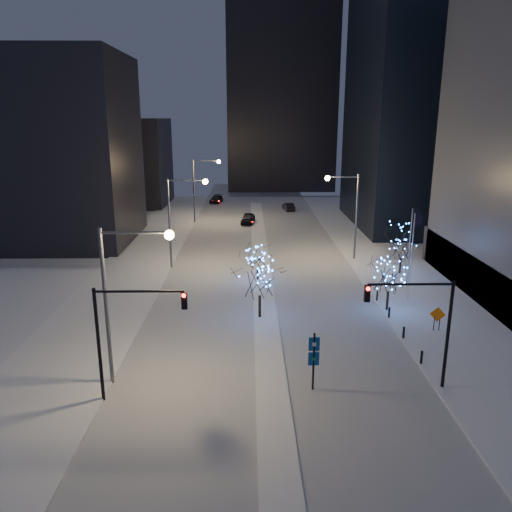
{
  "coord_description": "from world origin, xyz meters",
  "views": [
    {
      "loc": [
        -1.37,
        -26.25,
        16.11
      ],
      "look_at": [
        -0.79,
        13.74,
        5.0
      ],
      "focal_mm": 35.0,
      "sensor_mm": 36.0,
      "label": 1
    }
  ],
  "objects_px": {
    "holiday_tree_median_far": "(258,257)",
    "holiday_tree_plaza_far": "(402,243)",
    "traffic_signal_west": "(125,325)",
    "street_lamp_w_near": "(122,285)",
    "street_lamp_w_mid": "(179,210)",
    "construction_sign": "(437,317)",
    "street_lamp_east": "(349,205)",
    "car_near": "(248,218)",
    "street_lamp_w_far": "(200,181)",
    "holiday_tree_plaza_near": "(389,277)",
    "traffic_signal_east": "(424,317)",
    "car_far": "(216,199)",
    "wayfinding_sign": "(314,355)",
    "car_mid": "(288,207)",
    "holiday_tree_median_near": "(260,278)"
  },
  "relations": [
    {
      "from": "holiday_tree_plaza_near",
      "to": "wayfinding_sign",
      "type": "xyz_separation_m",
      "value": [
        -7.99,
        -12.76,
        -0.82
      ]
    },
    {
      "from": "holiday_tree_plaza_near",
      "to": "construction_sign",
      "type": "distance_m",
      "value": 5.49
    },
    {
      "from": "car_near",
      "to": "car_far",
      "type": "relative_size",
      "value": 0.99
    },
    {
      "from": "car_near",
      "to": "construction_sign",
      "type": "height_order",
      "value": "construction_sign"
    },
    {
      "from": "street_lamp_w_near",
      "to": "street_lamp_w_mid",
      "type": "relative_size",
      "value": 1.0
    },
    {
      "from": "traffic_signal_west",
      "to": "car_near",
      "type": "relative_size",
      "value": 1.45
    },
    {
      "from": "construction_sign",
      "to": "wayfinding_sign",
      "type": "bearing_deg",
      "value": -125.99
    },
    {
      "from": "street_lamp_w_far",
      "to": "holiday_tree_median_near",
      "type": "height_order",
      "value": "street_lamp_w_far"
    },
    {
      "from": "street_lamp_w_mid",
      "to": "wayfinding_sign",
      "type": "distance_m",
      "value": 28.72
    },
    {
      "from": "holiday_tree_median_far",
      "to": "wayfinding_sign",
      "type": "height_order",
      "value": "holiday_tree_median_far"
    },
    {
      "from": "street_lamp_east",
      "to": "street_lamp_w_near",
      "type": "bearing_deg",
      "value": -124.19
    },
    {
      "from": "traffic_signal_east",
      "to": "holiday_tree_median_far",
      "type": "height_order",
      "value": "traffic_signal_east"
    },
    {
      "from": "street_lamp_east",
      "to": "traffic_signal_west",
      "type": "distance_m",
      "value": 35.3
    },
    {
      "from": "street_lamp_w_mid",
      "to": "street_lamp_east",
      "type": "distance_m",
      "value": 19.26
    },
    {
      "from": "holiday_tree_plaza_near",
      "to": "holiday_tree_plaza_far",
      "type": "bearing_deg",
      "value": 68.17
    },
    {
      "from": "holiday_tree_median_far",
      "to": "holiday_tree_plaza_far",
      "type": "distance_m",
      "value": 15.3
    },
    {
      "from": "street_lamp_east",
      "to": "construction_sign",
      "type": "xyz_separation_m",
      "value": [
        3.07,
        -20.69,
        -5.13
      ]
    },
    {
      "from": "holiday_tree_plaza_near",
      "to": "wayfinding_sign",
      "type": "bearing_deg",
      "value": -122.05
    },
    {
      "from": "street_lamp_w_near",
      "to": "construction_sign",
      "type": "xyz_separation_m",
      "value": [
        22.09,
        7.31,
        -5.18
      ]
    },
    {
      "from": "street_lamp_w_far",
      "to": "street_lamp_w_near",
      "type": "bearing_deg",
      "value": -90.0
    },
    {
      "from": "car_mid",
      "to": "holiday_tree_plaza_near",
      "type": "relative_size",
      "value": 0.92
    },
    {
      "from": "car_far",
      "to": "wayfinding_sign",
      "type": "bearing_deg",
      "value": -71.79
    },
    {
      "from": "street_lamp_w_mid",
      "to": "holiday_tree_plaza_near",
      "type": "distance_m",
      "value": 23.76
    },
    {
      "from": "street_lamp_w_mid",
      "to": "holiday_tree_median_near",
      "type": "height_order",
      "value": "street_lamp_w_mid"
    },
    {
      "from": "car_near",
      "to": "holiday_tree_median_near",
      "type": "distance_m",
      "value": 38.66
    },
    {
      "from": "traffic_signal_east",
      "to": "car_near",
      "type": "distance_m",
      "value": 51.11
    },
    {
      "from": "traffic_signal_west",
      "to": "construction_sign",
      "type": "relative_size",
      "value": 3.61
    },
    {
      "from": "holiday_tree_plaza_far",
      "to": "traffic_signal_west",
      "type": "bearing_deg",
      "value": -133.74
    },
    {
      "from": "street_lamp_w_far",
      "to": "holiday_tree_median_near",
      "type": "relative_size",
      "value": 1.92
    },
    {
      "from": "holiday_tree_plaza_near",
      "to": "street_lamp_w_mid",
      "type": "bearing_deg",
      "value": 145.74
    },
    {
      "from": "street_lamp_w_near",
      "to": "holiday_tree_median_near",
      "type": "relative_size",
      "value": 1.92
    },
    {
      "from": "car_far",
      "to": "holiday_tree_plaza_near",
      "type": "bearing_deg",
      "value": -62.44
    },
    {
      "from": "street_lamp_east",
      "to": "holiday_tree_plaza_near",
      "type": "relative_size",
      "value": 2.19
    },
    {
      "from": "street_lamp_w_mid",
      "to": "street_lamp_w_far",
      "type": "height_order",
      "value": "same"
    },
    {
      "from": "street_lamp_w_far",
      "to": "car_mid",
      "type": "distance_m",
      "value": 18.89
    },
    {
      "from": "car_near",
      "to": "wayfinding_sign",
      "type": "relative_size",
      "value": 1.28
    },
    {
      "from": "street_lamp_w_mid",
      "to": "construction_sign",
      "type": "relative_size",
      "value": 5.15
    },
    {
      "from": "car_mid",
      "to": "holiday_tree_plaza_far",
      "type": "height_order",
      "value": "holiday_tree_plaza_far"
    },
    {
      "from": "holiday_tree_plaza_near",
      "to": "car_mid",
      "type": "bearing_deg",
      "value": 95.58
    },
    {
      "from": "wayfinding_sign",
      "to": "holiday_tree_median_near",
      "type": "bearing_deg",
      "value": 102.29
    },
    {
      "from": "holiday_tree_median_near",
      "to": "wayfinding_sign",
      "type": "relative_size",
      "value": 1.39
    },
    {
      "from": "street_lamp_east",
      "to": "wayfinding_sign",
      "type": "bearing_deg",
      "value": -104.63
    },
    {
      "from": "street_lamp_w_far",
      "to": "holiday_tree_plaza_near",
      "type": "distance_m",
      "value": 43.03
    },
    {
      "from": "street_lamp_w_mid",
      "to": "holiday_tree_plaza_far",
      "type": "distance_m",
      "value": 23.95
    },
    {
      "from": "holiday_tree_median_far",
      "to": "holiday_tree_plaza_far",
      "type": "bearing_deg",
      "value": 7.24
    },
    {
      "from": "car_near",
      "to": "street_lamp_w_near",
      "type": "bearing_deg",
      "value": -91.45
    },
    {
      "from": "street_lamp_w_near",
      "to": "traffic_signal_east",
      "type": "height_order",
      "value": "street_lamp_w_near"
    },
    {
      "from": "street_lamp_east",
      "to": "wayfinding_sign",
      "type": "distance_m",
      "value": 30.26
    },
    {
      "from": "street_lamp_w_mid",
      "to": "traffic_signal_east",
      "type": "distance_m",
      "value": 31.6
    },
    {
      "from": "street_lamp_w_near",
      "to": "street_lamp_w_far",
      "type": "bearing_deg",
      "value": 90.0
    }
  ]
}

